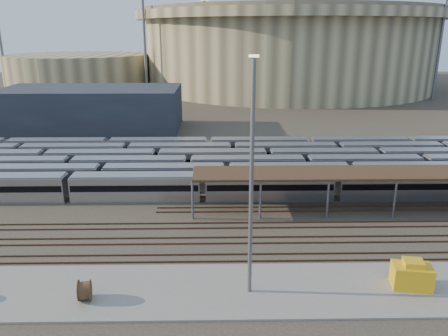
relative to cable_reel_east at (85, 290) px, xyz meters
name	(u,v)px	position (x,y,z in m)	size (l,w,h in m)	color
ground	(256,222)	(16.64, 16.43, -1.14)	(420.00, 420.00, 0.00)	#383026
apron	(217,290)	(11.64, 1.43, -1.04)	(50.00, 9.00, 0.20)	gray
subway_trains	(222,165)	(12.57, 34.93, 0.66)	(125.19, 23.90, 3.60)	#A3A3A7
inspection_shed	(421,174)	(38.64, 20.43, 3.85)	(60.30, 6.00, 5.30)	slate
empty_tracks	(260,240)	(16.64, 11.43, -1.05)	(170.00, 9.62, 0.18)	#4C3323
stadium	(287,47)	(41.64, 156.43, 15.33)	(124.00, 124.00, 32.50)	tan
secondary_arena	(79,72)	(-43.36, 146.43, 5.86)	(56.00, 56.00, 14.00)	tan
service_building	(92,109)	(-18.36, 71.43, 3.86)	(42.00, 20.00, 10.00)	#1E232D
floodlight_0	(144,38)	(-13.36, 126.43, 19.51)	(4.00, 1.00, 38.40)	slate
floodlight_1	(0,37)	(-68.36, 136.43, 19.51)	(4.00, 1.00, 38.40)	slate
floodlight_2	(441,38)	(86.64, 116.43, 19.51)	(4.00, 1.00, 38.40)	slate
floodlight_3	(205,36)	(6.64, 176.43, 19.51)	(4.00, 1.00, 38.40)	slate
cable_reel_east	(85,290)	(0.00, 0.00, 0.00)	(1.88, 1.88, 1.04)	brown
yard_light_pole	(251,182)	(14.62, 1.07, 9.65)	(0.81, 0.36, 21.00)	slate
yellow_equipment	(412,276)	(29.68, 1.53, 0.15)	(3.49, 2.18, 2.18)	gold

